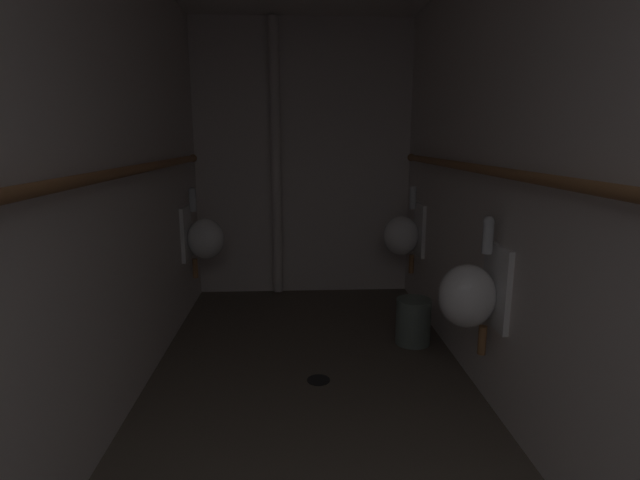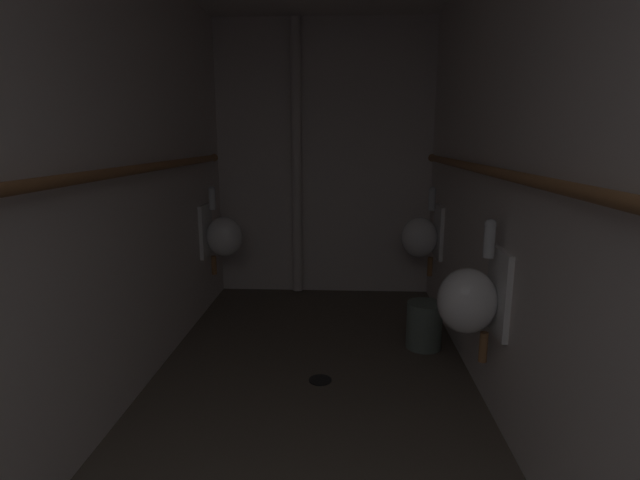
# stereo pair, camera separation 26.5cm
# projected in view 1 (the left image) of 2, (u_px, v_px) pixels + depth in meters

# --- Properties ---
(floor) EXTENTS (2.09, 4.38, 0.08)m
(floor) POSITION_uv_depth(u_px,v_px,m) (312.00, 419.00, 2.60)
(floor) COLOR brown
(floor) RESTS_ON ground
(wall_left) EXTENTS (0.06, 4.38, 2.49)m
(wall_left) POSITION_uv_depth(u_px,v_px,m) (97.00, 182.00, 2.28)
(wall_left) COLOR silver
(wall_left) RESTS_ON ground
(wall_right) EXTENTS (0.06, 4.38, 2.49)m
(wall_right) POSITION_uv_depth(u_px,v_px,m) (516.00, 181.00, 2.38)
(wall_right) COLOR silver
(wall_right) RESTS_ON ground
(wall_back) EXTENTS (2.09, 0.06, 2.49)m
(wall_back) POSITION_uv_depth(u_px,v_px,m) (303.00, 161.00, 4.44)
(wall_back) COLOR silver
(wall_back) RESTS_ON ground
(urinal_left_mid) EXTENTS (0.32, 0.30, 0.76)m
(urinal_left_mid) POSITION_uv_depth(u_px,v_px,m) (203.00, 238.00, 3.95)
(urinal_left_mid) COLOR white
(urinal_right_mid) EXTENTS (0.32, 0.30, 0.76)m
(urinal_right_mid) POSITION_uv_depth(u_px,v_px,m) (471.00, 294.00, 2.53)
(urinal_right_mid) COLOR white
(urinal_right_far) EXTENTS (0.32, 0.30, 0.76)m
(urinal_right_far) POSITION_uv_depth(u_px,v_px,m) (404.00, 234.00, 4.09)
(urinal_right_far) COLOR white
(supply_pipe_left) EXTENTS (0.06, 3.60, 0.06)m
(supply_pipe_left) POSITION_uv_depth(u_px,v_px,m) (116.00, 173.00, 2.28)
(supply_pipe_left) COLOR #936038
(supply_pipe_right) EXTENTS (0.06, 3.71, 0.06)m
(supply_pipe_right) POSITION_uv_depth(u_px,v_px,m) (499.00, 172.00, 2.37)
(supply_pipe_right) COLOR #936038
(standpipe_back_wall) EXTENTS (0.09, 0.09, 2.44)m
(standpipe_back_wall) POSITION_uv_depth(u_px,v_px,m) (276.00, 161.00, 4.32)
(standpipe_back_wall) COLOR silver
(standpipe_back_wall) RESTS_ON ground
(floor_drain) EXTENTS (0.14, 0.14, 0.01)m
(floor_drain) POSITION_uv_depth(u_px,v_px,m) (319.00, 380.00, 2.94)
(floor_drain) COLOR black
(floor_drain) RESTS_ON ground
(waste_bin) EXTENTS (0.25, 0.25, 0.33)m
(waste_bin) POSITION_uv_depth(u_px,v_px,m) (413.00, 321.00, 3.44)
(waste_bin) COLOR slate
(waste_bin) RESTS_ON ground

